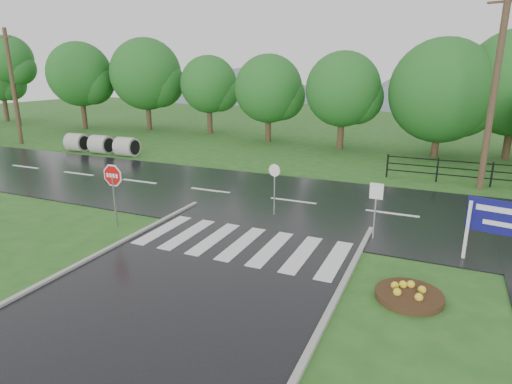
% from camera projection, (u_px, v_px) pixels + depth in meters
% --- Properties ---
extents(ground, '(120.00, 120.00, 0.00)m').
position_uv_depth(ground, '(141.00, 330.00, 9.18)').
color(ground, '#285C1E').
rests_on(ground, ground).
extents(main_road, '(90.00, 8.00, 0.04)m').
position_uv_depth(main_road, '(293.00, 202.00, 17.96)').
color(main_road, black).
rests_on(main_road, ground).
extents(crosswalk, '(6.50, 2.80, 0.02)m').
position_uv_depth(crosswalk, '(242.00, 243.00, 13.56)').
color(crosswalk, silver).
rests_on(crosswalk, ground).
extents(fence_west, '(9.58, 0.08, 1.20)m').
position_uv_depth(fence_west, '(492.00, 172.00, 20.02)').
color(fence_west, black).
rests_on(fence_west, ground).
extents(hills, '(102.00, 48.00, 48.00)m').
position_uv_depth(hills, '(422.00, 203.00, 69.24)').
color(hills, slate).
rests_on(hills, ground).
extents(treeline, '(83.20, 5.20, 10.00)m').
position_uv_depth(treeline, '(372.00, 149.00, 29.87)').
color(treeline, '#1C5B1F').
rests_on(treeline, ground).
extents(culvert_pipes, '(5.50, 1.20, 1.20)m').
position_uv_depth(culvert_pipes, '(101.00, 144.00, 28.04)').
color(culvert_pipes, '#9E9B93').
rests_on(culvert_pipes, ground).
extents(stop_sign, '(1.06, 0.05, 2.39)m').
position_uv_depth(stop_sign, '(113.00, 180.00, 14.74)').
color(stop_sign, '#939399').
rests_on(stop_sign, ground).
extents(estate_billboard, '(2.12, 0.44, 1.88)m').
position_uv_depth(estate_billboard, '(508.00, 222.00, 11.85)').
color(estate_billboard, silver).
rests_on(estate_billboard, ground).
extents(flower_bed, '(1.62, 1.62, 0.32)m').
position_uv_depth(flower_bed, '(409.00, 294.00, 10.38)').
color(flower_bed, '#332111').
rests_on(flower_bed, ground).
extents(reg_sign_small, '(0.43, 0.06, 1.92)m').
position_uv_depth(reg_sign_small, '(376.00, 200.00, 13.61)').
color(reg_sign_small, '#939399').
rests_on(reg_sign_small, ground).
extents(reg_sign_round, '(0.47, 0.09, 2.01)m').
position_uv_depth(reg_sign_round, '(274.00, 183.00, 15.93)').
color(reg_sign_round, '#939399').
rests_on(reg_sign_round, ground).
extents(utility_pole_west, '(1.43, 0.39, 8.13)m').
position_uv_depth(utility_pole_west, '(13.00, 87.00, 30.68)').
color(utility_pole_west, '#473523').
rests_on(utility_pole_west, ground).
extents(utility_pole_east, '(1.51, 0.60, 8.76)m').
position_uv_depth(utility_pole_east, '(494.00, 91.00, 18.73)').
color(utility_pole_east, '#473523').
rests_on(utility_pole_east, ground).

